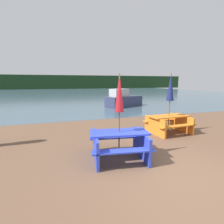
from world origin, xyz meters
TOP-DOWN VIEW (x-y plane):
  - ground_plane at (0.00, 0.00)m, footprint 60.00×60.00m
  - water at (0.00, 31.37)m, footprint 60.00×50.00m
  - far_treeline at (0.00, 51.37)m, footprint 80.00×1.60m
  - picnic_table_blue at (-0.88, 1.27)m, footprint 1.74×1.59m
  - picnic_table_orange at (1.93, 2.98)m, footprint 1.70×1.47m
  - umbrella_navy at (1.93, 2.98)m, footprint 0.30×0.30m
  - umbrella_crimson at (-0.88, 1.27)m, footprint 0.24×0.24m
  - boat at (2.99, 10.82)m, footprint 3.49×2.43m

SIDE VIEW (x-z plane):
  - water at x=0.00m, z-range 0.00..0.00m
  - ground_plane at x=0.00m, z-range 0.00..0.00m
  - picnic_table_orange at x=1.93m, z-range 0.07..0.80m
  - picnic_table_blue at x=-0.88m, z-range 0.07..0.84m
  - boat at x=2.99m, z-range -0.18..1.34m
  - umbrella_crimson at x=-0.88m, z-range 0.63..2.94m
  - umbrella_navy at x=1.93m, z-range 0.65..3.08m
  - far_treeline at x=0.00m, z-range 0.00..4.00m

